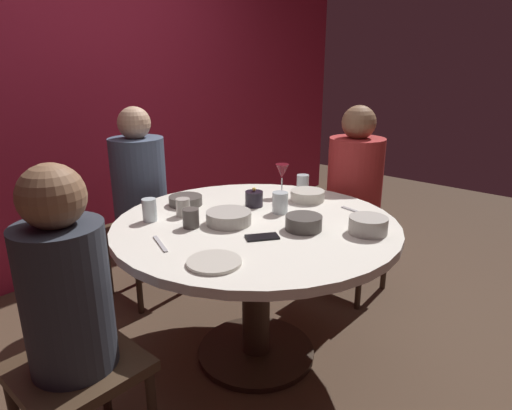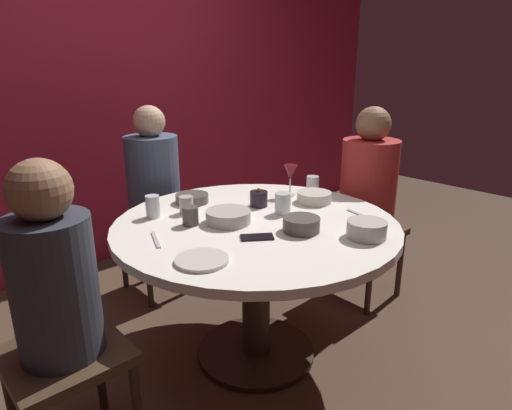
{
  "view_description": "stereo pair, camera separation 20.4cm",
  "coord_description": "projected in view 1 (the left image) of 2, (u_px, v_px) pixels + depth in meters",
  "views": [
    {
      "loc": [
        -1.45,
        -1.3,
        1.45
      ],
      "look_at": [
        0.0,
        0.0,
        0.82
      ],
      "focal_mm": 30.8,
      "sensor_mm": 36.0,
      "label": 1
    },
    {
      "loc": [
        -1.3,
        -1.44,
        1.45
      ],
      "look_at": [
        0.0,
        0.0,
        0.82
      ],
      "focal_mm": 30.8,
      "sensor_mm": 36.0,
      "label": 2
    }
  ],
  "objects": [
    {
      "name": "dinner_plate",
      "position": [
        214.0,
        262.0,
        1.63
      ],
      "size": [
        0.21,
        0.21,
        0.01
      ],
      "primitive_type": "cylinder",
      "color": "beige",
      "rests_on": "dining_table"
    },
    {
      "name": "bowl_serving_large",
      "position": [
        304.0,
        223.0,
        1.95
      ],
      "size": [
        0.16,
        0.16,
        0.06
      ],
      "primitive_type": "cylinder",
      "color": "#4C4742",
      "rests_on": "dining_table"
    },
    {
      "name": "bowl_rice_portion",
      "position": [
        307.0,
        195.0,
        2.37
      ],
      "size": [
        0.18,
        0.18,
        0.06
      ],
      "primitive_type": "cylinder",
      "color": "beige",
      "rests_on": "dining_table"
    },
    {
      "name": "cup_by_left_diner",
      "position": [
        280.0,
        203.0,
        2.17
      ],
      "size": [
        0.08,
        0.08,
        0.1
      ],
      "primitive_type": "cylinder",
      "color": "silver",
      "rests_on": "dining_table"
    },
    {
      "name": "fork_near_plate",
      "position": [
        160.0,
        244.0,
        1.8
      ],
      "size": [
        0.08,
        0.17,
        0.01
      ],
      "primitive_type": "cube",
      "rotation": [
        0.0,
        0.0,
        -0.38
      ],
      "color": "#B7B7BC",
      "rests_on": "dining_table"
    },
    {
      "name": "seated_diner_back",
      "position": [
        139.0,
        184.0,
        2.67
      ],
      "size": [
        0.4,
        0.4,
        1.21
      ],
      "rotation": [
        0.0,
        0.0,
        4.71
      ],
      "color": "#3F2D1E",
      "rests_on": "ground"
    },
    {
      "name": "knife_near_plate",
      "position": [
        356.0,
        211.0,
        2.2
      ],
      "size": [
        0.05,
        0.18,
        0.01
      ],
      "primitive_type": "cube",
      "rotation": [
        0.0,
        0.0,
        -0.2
      ],
      "color": "#B7B7BC",
      "rests_on": "dining_table"
    },
    {
      "name": "wine_glass",
      "position": [
        282.0,
        173.0,
        2.44
      ],
      "size": [
        0.08,
        0.08,
        0.18
      ],
      "color": "silver",
      "rests_on": "dining_table"
    },
    {
      "name": "cup_center_front",
      "position": [
        191.0,
        218.0,
        1.98
      ],
      "size": [
        0.07,
        0.07,
        0.09
      ],
      "primitive_type": "cylinder",
      "color": "#4C4742",
      "rests_on": "dining_table"
    },
    {
      "name": "ground_plane",
      "position": [
        256.0,
        353.0,
        2.29
      ],
      "size": [
        8.0,
        8.0,
        0.0
      ],
      "primitive_type": "plane",
      "color": "#4C3828"
    },
    {
      "name": "cup_near_candle",
      "position": [
        183.0,
        207.0,
        2.13
      ],
      "size": [
        0.07,
        0.07,
        0.09
      ],
      "primitive_type": "cylinder",
      "color": "#B2ADA3",
      "rests_on": "dining_table"
    },
    {
      "name": "cup_far_edge",
      "position": [
        149.0,
        210.0,
        2.06
      ],
      "size": [
        0.07,
        0.07,
        0.11
      ],
      "primitive_type": "cylinder",
      "color": "silver",
      "rests_on": "dining_table"
    },
    {
      "name": "bowl_sauce_side",
      "position": [
        229.0,
        218.0,
        2.03
      ],
      "size": [
        0.21,
        0.21,
        0.06
      ],
      "primitive_type": "cylinder",
      "color": "#B2ADA3",
      "rests_on": "dining_table"
    },
    {
      "name": "candle_holder",
      "position": [
        254.0,
        199.0,
        2.27
      ],
      "size": [
        0.09,
        0.09,
        0.1
      ],
      "color": "black",
      "rests_on": "dining_table"
    },
    {
      "name": "cup_by_right_diner",
      "position": [
        303.0,
        183.0,
        2.55
      ],
      "size": [
        0.07,
        0.07,
        0.09
      ],
      "primitive_type": "cylinder",
      "color": "silver",
      "rests_on": "dining_table"
    },
    {
      "name": "dining_table",
      "position": [
        256.0,
        251.0,
        2.11
      ],
      "size": [
        1.34,
        1.34,
        0.74
      ],
      "color": "silver",
      "rests_on": "ground"
    },
    {
      "name": "seated_diner_left",
      "position": [
        67.0,
        298.0,
        1.42
      ],
      "size": [
        0.4,
        0.4,
        1.17
      ],
      "rotation": [
        0.0,
        0.0,
        6.28
      ],
      "color": "#3F2D1E",
      "rests_on": "ground"
    },
    {
      "name": "bowl_small_white",
      "position": [
        368.0,
        225.0,
        1.91
      ],
      "size": [
        0.17,
        0.17,
        0.07
      ],
      "primitive_type": "cylinder",
      "color": "#B2ADA3",
      "rests_on": "dining_table"
    },
    {
      "name": "back_wall",
      "position": [
        70.0,
        86.0,
        2.96
      ],
      "size": [
        6.0,
        0.1,
        2.6
      ],
      "primitive_type": "cube",
      "color": "maroon",
      "rests_on": "ground"
    },
    {
      "name": "cell_phone",
      "position": [
        262.0,
        237.0,
        1.87
      ],
      "size": [
        0.15,
        0.14,
        0.01
      ],
      "primitive_type": "cube",
      "rotation": [
        0.0,
        0.0,
        4.1
      ],
      "color": "black",
      "rests_on": "dining_table"
    },
    {
      "name": "bowl_salad_center",
      "position": [
        186.0,
        200.0,
        2.3
      ],
      "size": [
        0.17,
        0.17,
        0.05
      ],
      "primitive_type": "cylinder",
      "color": "#4C4742",
      "rests_on": "dining_table"
    },
    {
      "name": "seated_diner_right",
      "position": [
        355.0,
        182.0,
        2.72
      ],
      "size": [
        0.4,
        0.4,
        1.21
      ],
      "rotation": [
        0.0,
        0.0,
        3.14
      ],
      "color": "#3F2D1E",
      "rests_on": "ground"
    }
  ]
}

